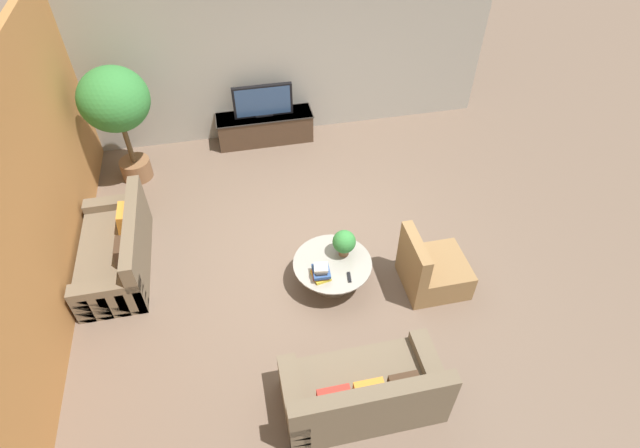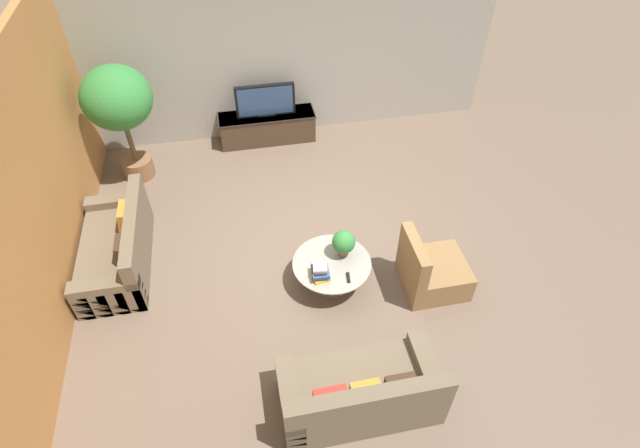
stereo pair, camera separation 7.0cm
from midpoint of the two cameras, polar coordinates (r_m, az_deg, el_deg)
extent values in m
plane|color=brown|center=(7.07, -0.01, -3.43)|extent=(24.00, 24.00, 0.00)
cube|color=#A39E93|center=(8.81, -4.38, 19.08)|extent=(7.40, 0.12, 3.00)
cube|color=#B2753D|center=(6.56, -29.61, 3.04)|extent=(0.12, 7.40, 3.00)
cube|color=#473323|center=(9.11, -5.80, 10.94)|extent=(1.66, 0.48, 0.52)
cube|color=#2D2823|center=(8.97, -5.91, 12.28)|extent=(1.69, 0.50, 0.02)
cube|color=black|center=(8.82, -6.05, 13.89)|extent=(1.02, 0.08, 0.57)
cube|color=navy|center=(8.79, -6.02, 13.76)|extent=(0.94, 0.00, 0.51)
cube|color=black|center=(8.96, -5.92, 12.40)|extent=(0.31, 0.13, 0.02)
cylinder|color=#756656|center=(6.73, 1.61, -6.56)|extent=(0.56, 0.56, 0.02)
cylinder|color=#756656|center=(6.60, 1.64, -5.61)|extent=(0.10, 0.10, 0.37)
cylinder|color=gray|center=(6.46, 1.68, -4.51)|extent=(1.02, 1.02, 0.02)
cube|color=brown|center=(7.32, -22.03, -3.15)|extent=(0.84, 1.79, 0.42)
cube|color=brown|center=(6.96, -20.24, -0.46)|extent=(0.16, 1.79, 0.42)
cube|color=brown|center=(7.85, -21.66, 1.33)|extent=(0.84, 0.20, 0.54)
cube|color=brown|center=(6.76, -22.73, -7.67)|extent=(0.84, 0.20, 0.54)
cube|color=orange|center=(7.24, -21.24, 0.74)|extent=(0.16, 0.37, 0.34)
cube|color=#422D1E|center=(6.83, -21.55, -2.76)|extent=(0.15, 0.31, 0.30)
cube|color=brown|center=(5.65, 4.83, -18.61)|extent=(1.68, 0.84, 0.42)
cube|color=brown|center=(5.13, 6.14, -19.75)|extent=(1.68, 0.16, 0.42)
cube|color=brown|center=(5.77, 12.30, -16.73)|extent=(0.20, 0.84, 0.54)
cube|color=brown|center=(5.52, -3.04, -19.70)|extent=(0.20, 0.84, 0.54)
cube|color=#422D1E|center=(5.34, 9.50, -17.74)|extent=(0.31, 0.13, 0.28)
cube|color=orange|center=(5.27, 5.58, -18.58)|extent=(0.30, 0.12, 0.27)
cube|color=#B23328|center=(5.20, 1.54, -19.29)|extent=(0.33, 0.15, 0.30)
cube|color=olive|center=(6.74, 13.19, -5.61)|extent=(0.80, 0.76, 0.40)
cube|color=olive|center=(6.31, 11.04, -3.58)|extent=(0.14, 0.76, 0.46)
cylinder|color=brown|center=(8.80, -19.81, 6.14)|extent=(0.48, 0.48, 0.33)
cylinder|color=brown|center=(8.53, -20.59, 8.70)|extent=(0.08, 0.08, 0.64)
ellipsoid|color=#337F38|center=(8.13, -22.00, 13.24)|extent=(1.03, 1.03, 0.95)
cylinder|color=brown|center=(6.52, 2.98, -3.15)|extent=(0.13, 0.13, 0.10)
sphere|color=#337F38|center=(6.39, 3.04, -2.06)|extent=(0.30, 0.30, 0.30)
cube|color=gold|center=(6.28, 0.31, -5.90)|extent=(0.24, 0.27, 0.04)
cube|color=#A32823|center=(6.26, 0.25, -5.70)|extent=(0.21, 0.21, 0.03)
cube|color=#2D4C84|center=(6.23, 0.35, -5.43)|extent=(0.22, 0.26, 0.04)
cube|color=#232326|center=(6.21, 0.30, -5.26)|extent=(0.16, 0.19, 0.02)
cube|color=beige|center=(6.19, 0.34, -4.99)|extent=(0.20, 0.18, 0.04)
cube|color=black|center=(6.29, 3.57, -6.12)|extent=(0.06, 0.16, 0.02)
camera|label=1|loc=(0.04, -89.70, 0.29)|focal=28.00mm
camera|label=2|loc=(0.04, 90.30, -0.29)|focal=28.00mm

